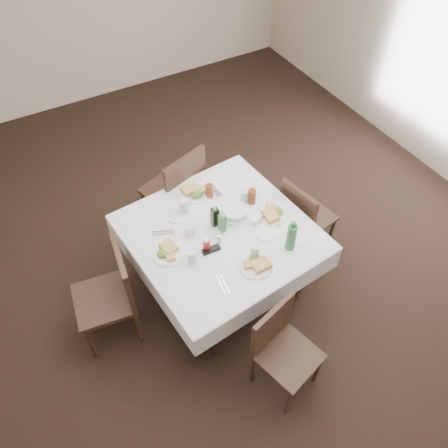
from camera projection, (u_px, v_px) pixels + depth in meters
name	position (u px, v px, depth m)	size (l,w,h in m)	color
ground_plane	(208.00, 282.00, 4.02)	(7.00, 7.00, 0.00)	black
room_shell	(201.00, 128.00, 2.74)	(6.04, 7.04, 2.80)	beige
dining_table	(220.00, 237.00, 3.49)	(1.47, 1.47, 0.76)	black
chair_north	(178.00, 188.00, 4.03)	(0.59, 0.59, 0.99)	black
chair_south	(281.00, 344.00, 3.10)	(0.49, 0.49, 0.84)	black
chair_east	(303.00, 215.00, 3.91)	(0.47, 0.47, 0.85)	black
chair_west	(114.00, 290.00, 3.34)	(0.50, 0.50, 0.93)	black
meal_north	(195.00, 192.00, 3.69)	(0.28, 0.28, 0.06)	white
meal_south	(256.00, 264.00, 3.19)	(0.25, 0.25, 0.05)	white
meal_east	(272.00, 214.00, 3.52)	(0.26, 0.26, 0.06)	white
meal_west	(168.00, 252.00, 3.26)	(0.24, 0.24, 0.05)	white
side_plate_a	(177.00, 216.00, 3.53)	(0.17, 0.17, 0.01)	white
side_plate_b	(266.00, 232.00, 3.41)	(0.18, 0.18, 0.01)	white
water_n	(184.00, 206.00, 3.51)	(0.07, 0.07, 0.14)	silver
water_s	(255.00, 252.00, 3.21)	(0.07, 0.07, 0.13)	silver
water_e	(244.00, 197.00, 3.60)	(0.06, 0.06, 0.11)	silver
water_w	(192.00, 257.00, 3.18)	(0.07, 0.07, 0.13)	silver
iced_tea_a	(209.00, 191.00, 3.63)	(0.06, 0.06, 0.13)	brown
iced_tea_b	(252.00, 197.00, 3.59)	(0.07, 0.07, 0.14)	brown
bread_basket	(235.00, 212.00, 3.51)	(0.23, 0.23, 0.08)	silver
oil_cruet_dark	(215.00, 216.00, 3.40)	(0.05, 0.05, 0.22)	black
oil_cruet_green	(222.00, 222.00, 3.37)	(0.05, 0.05, 0.21)	#2B6E3A
ketchup_bottle	(207.00, 245.00, 3.26)	(0.06, 0.06, 0.12)	#A41818
salt_shaker	(219.00, 239.00, 3.33)	(0.03, 0.03, 0.07)	white
pepper_shaker	(220.00, 234.00, 3.36)	(0.03, 0.03, 0.07)	#432B1A
coffee_mug	(190.00, 231.00, 3.37)	(0.13, 0.13, 0.10)	white
sunglasses	(211.00, 250.00, 3.29)	(0.15, 0.05, 0.03)	black
green_bottle	(291.00, 237.00, 3.23)	(0.07, 0.07, 0.28)	#2B6E3A
sugar_caddy	(256.00, 219.00, 3.47)	(0.12, 0.09, 0.05)	white
cutlery_n	(215.00, 191.00, 3.73)	(0.04, 0.17, 0.01)	silver
cutlery_s	(223.00, 285.00, 3.09)	(0.07, 0.18, 0.01)	silver
cutlery_e	(280.00, 223.00, 3.48)	(0.16, 0.08, 0.01)	silver
cutlery_w	(163.00, 233.00, 3.41)	(0.18, 0.11, 0.01)	silver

